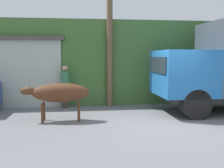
{
  "coord_description": "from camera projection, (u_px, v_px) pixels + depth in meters",
  "views": [
    {
      "loc": [
        -2.74,
        -7.88,
        2.12
      ],
      "look_at": [
        -1.63,
        1.06,
        1.17
      ],
      "focal_mm": 42.0,
      "sensor_mm": 36.0,
      "label": 1
    }
  ],
  "objects": [
    {
      "name": "brown_cow",
      "position": [
        59.0,
        93.0,
        8.55
      ],
      "size": [
        2.21,
        0.63,
        1.25
      ],
      "rotation": [
        0.0,
        0.0,
        0.17
      ],
      "color": "#512D19",
      "rests_on": "ground_plane"
    },
    {
      "name": "ground_plane",
      "position": [
        167.0,
        123.0,
        8.34
      ],
      "size": [
        60.0,
        60.0,
        0.0
      ],
      "primitive_type": "plane",
      "color": "slate"
    },
    {
      "name": "building_backdrop",
      "position": [
        17.0,
        70.0,
        11.85
      ],
      "size": [
        4.44,
        2.7,
        2.94
      ],
      "color": "#B2BCAD",
      "rests_on": "ground_plane"
    },
    {
      "name": "utility_pole",
      "position": [
        110.0,
        26.0,
        10.89
      ],
      "size": [
        0.9,
        0.25,
        6.58
      ],
      "color": "brown",
      "rests_on": "ground_plane"
    },
    {
      "name": "pedestrian_on_hill",
      "position": [
        65.0,
        85.0,
        10.75
      ],
      "size": [
        0.35,
        0.35,
        1.76
      ],
      "rotation": [
        0.0,
        0.0,
        3.11
      ],
      "color": "#38332D",
      "rests_on": "ground_plane"
    },
    {
      "name": "hillside_embankment",
      "position": [
        130.0,
        62.0,
        14.22
      ],
      "size": [
        32.0,
        5.72,
        3.69
      ],
      "color": "#426B33",
      "rests_on": "ground_plane"
    }
  ]
}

